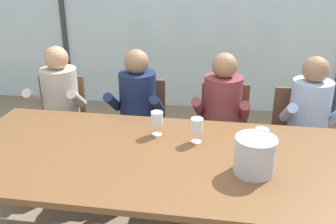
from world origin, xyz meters
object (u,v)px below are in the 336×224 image
Objects in this scene: ice_bucket_primary at (255,155)px; wine_glass_by_left_taster at (197,126)px; person_pale_blue_shirt at (310,121)px; person_beige_jumper at (59,105)px; dining_table at (159,163)px; person_navy_polo at (136,110)px; person_maroon_top at (221,115)px; chair_center at (224,127)px; chair_right_of_center at (298,132)px; wine_glass_center_pour at (157,119)px; wine_glass_near_bucket at (261,136)px; chair_left_of_center at (142,121)px; chair_near_curtain at (62,117)px.

ice_bucket_primary is 1.41× the size of wine_glass_by_left_taster.
person_pale_blue_shirt reaches higher than wine_glass_by_left_taster.
person_beige_jumper reaches higher than wine_glass_by_left_taster.
wine_glass_by_left_taster is at bearing 44.64° from dining_table.
ice_bucket_primary is 0.49m from wine_glass_by_left_taster.
person_navy_polo and person_maroon_top have the same top height.
ice_bucket_primary is at bearing -81.23° from chair_center.
chair_right_of_center is 1.36m from wine_glass_center_pour.
dining_table is 2.20× the size of person_navy_polo.
dining_table is at bearing -112.13° from chair_center.
chair_right_of_center is at bearing 33.03° from wine_glass_center_pour.
wine_glass_center_pour is (-0.65, 0.40, 0.00)m from ice_bucket_primary.
person_navy_polo is 1.00× the size of person_pale_blue_shirt.
person_maroon_top is (0.73, 0.00, 0.00)m from person_navy_polo.
ice_bucket_primary reaches higher than wine_glass_by_left_taster.
person_beige_jumper is 1.00× the size of person_navy_polo.
person_beige_jumper is 6.92× the size of wine_glass_by_left_taster.
person_pale_blue_shirt is at bearing 38.20° from dining_table.
person_beige_jumper reaches higher than ice_bucket_primary.
wine_glass_near_bucket is at bearing 10.71° from dining_table.
chair_right_of_center is 0.73× the size of person_navy_polo.
wine_glass_by_left_taster is at bearing -100.37° from person_maroon_top.
person_navy_polo is (-0.01, -0.15, 0.17)m from chair_left_of_center.
person_maroon_top reaches higher than ice_bucket_primary.
person_maroon_top is at bearing -16.22° from chair_left_of_center.
wine_glass_near_bucket reaches higher than chair_near_curtain.
wine_glass_near_bucket is at bearing 77.53° from ice_bucket_primary.
chair_center is (1.51, 0.02, 0.00)m from chair_near_curtain.
chair_left_of_center is 0.73× the size of person_pale_blue_shirt.
chair_left_of_center is 1.50m from ice_bucket_primary.
chair_left_of_center is 1.00× the size of chair_right_of_center.
wine_glass_by_left_taster is at bearing -103.38° from chair_center.
ice_bucket_primary is (-0.50, -0.97, 0.18)m from person_pale_blue_shirt.
person_pale_blue_shirt is at bearing 26.37° from wine_glass_center_pour.
chair_near_curtain is at bearing 147.04° from ice_bucket_primary.
person_pale_blue_shirt is at bearing -76.70° from chair_right_of_center.
wine_glass_by_left_taster is (1.33, -0.77, 0.36)m from chair_near_curtain.
person_beige_jumper and person_maroon_top have the same top height.
person_maroon_top is (0.37, 0.85, -0.01)m from dining_table.
person_navy_polo is 1.00× the size of person_maroon_top.
person_beige_jumper is 0.71m from person_navy_polo.
chair_near_curtain is 0.73× the size of person_pale_blue_shirt.
person_maroon_top and person_pale_blue_shirt have the same top height.
chair_right_of_center is 3.61× the size of ice_bucket_primary.
wine_glass_by_left_taster is at bearing 167.18° from wine_glass_near_bucket.
wine_glass_near_bucket reaches higher than chair_left_of_center.
chair_left_of_center is 5.09× the size of wine_glass_near_bucket.
chair_right_of_center reaches higher than dining_table.
wine_glass_near_bucket is at bearing -46.22° from chair_left_of_center.
wine_glass_center_pour is at bearing 166.89° from wine_glass_near_bucket.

